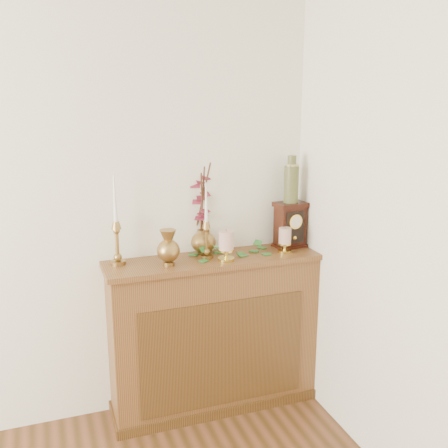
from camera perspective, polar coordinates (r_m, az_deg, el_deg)
name	(u,v)px	position (r m, az deg, el deg)	size (l,w,h in m)	color
console_shelf	(215,337)	(3.14, -1.03, -12.25)	(1.24, 0.34, 0.93)	brown
candlestick_left	(117,236)	(2.85, -11.60, -1.28)	(0.08, 0.08, 0.49)	#A97D43
candlestick_center	(206,234)	(2.91, -1.93, -1.07)	(0.07, 0.07, 0.43)	#A97D43
bud_vase	(168,248)	(2.81, -6.08, -2.63)	(0.12, 0.12, 0.20)	#A97D43
ginger_jar	(201,212)	(3.01, -2.47, 1.34)	(0.22, 0.23, 0.53)	#A97D43
pillar_candle_left	(226,244)	(2.88, 0.24, -2.22)	(0.09, 0.09, 0.18)	gold
pillar_candle_right	(285,239)	(3.05, 6.64, -1.60)	(0.08, 0.08, 0.16)	gold
ivy_garland	(224,254)	(2.98, 0.03, -3.24)	(0.41, 0.18, 0.08)	#2B712B
mantel_clock	(290,225)	(3.15, 7.21, -0.13)	(0.20, 0.15, 0.27)	#33130A
ceramic_vase	(291,182)	(3.10, 7.33, 4.60)	(0.09, 0.09, 0.28)	#183026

